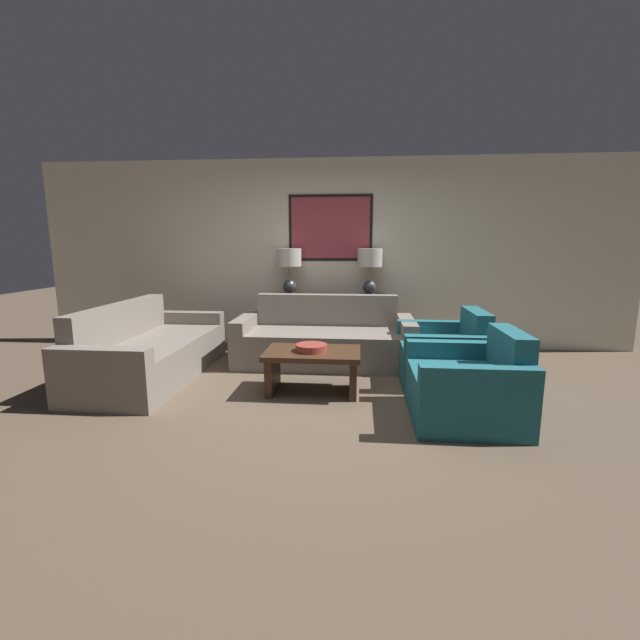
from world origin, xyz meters
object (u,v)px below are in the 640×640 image
object	(u,v)px
console_table	(329,322)
decorative_bowl	(311,348)
coffee_table	(313,363)
couch_by_back_wall	(325,341)
table_lamp_right	(370,264)
table_lamp_left	(289,263)
armchair_near_back_wall	(444,355)
couch_by_side	(150,352)
armchair_near_camera	(468,388)

from	to	relation	value
console_table	decorative_bowl	world-z (taller)	console_table
coffee_table	decorative_bowl	size ratio (longest dim) A/B	3.03
couch_by_back_wall	table_lamp_right	bearing A→B (deg)	51.64
table_lamp_left	coffee_table	size ratio (longest dim) A/B	0.68
table_lamp_left	table_lamp_right	world-z (taller)	same
console_table	armchair_near_back_wall	distance (m)	1.86
coffee_table	armchair_near_back_wall	size ratio (longest dim) A/B	0.97
table_lamp_right	couch_by_side	xyz separation A→B (m)	(-2.48, -1.45, -0.93)
table_lamp_left	table_lamp_right	distance (m)	1.11
console_table	table_lamp_right	bearing A→B (deg)	0.00
armchair_near_back_wall	couch_by_back_wall	bearing A→B (deg)	157.47
console_table	couch_by_side	bearing A→B (deg)	-142.83
coffee_table	armchair_near_back_wall	xyz separation A→B (m)	(1.40, 0.53, -0.03)
armchair_near_back_wall	armchair_near_camera	world-z (taller)	same
table_lamp_right	armchair_near_camera	distance (m)	2.64
couch_by_back_wall	table_lamp_left	bearing A→B (deg)	128.36
couch_by_back_wall	decorative_bowl	size ratio (longest dim) A/B	6.97
coffee_table	table_lamp_left	bearing A→B (deg)	106.09
couch_by_back_wall	couch_by_side	size ratio (longest dim) A/B	1.00
coffee_table	armchair_near_camera	bearing A→B (deg)	-20.91
couch_by_back_wall	coffee_table	distance (m)	1.10
table_lamp_left	couch_by_side	world-z (taller)	table_lamp_left
table_lamp_left	table_lamp_right	bearing A→B (deg)	0.00
table_lamp_left	couch_by_back_wall	bearing A→B (deg)	-51.64
table_lamp_right	console_table	bearing A→B (deg)	180.00
coffee_table	armchair_near_back_wall	distance (m)	1.50
decorative_bowl	armchair_near_camera	size ratio (longest dim) A/B	0.32
console_table	table_lamp_right	xyz separation A→B (m)	(0.56, 0.00, 0.83)
table_lamp_right	decorative_bowl	xyz separation A→B (m)	(-0.60, -1.82, -0.75)
armchair_near_back_wall	decorative_bowl	bearing A→B (deg)	-158.61
couch_by_side	coffee_table	world-z (taller)	couch_by_side
couch_by_side	armchair_near_camera	bearing A→B (deg)	-15.04
console_table	couch_by_side	size ratio (longest dim) A/B	0.74
table_lamp_left	couch_by_back_wall	distance (m)	1.30
couch_by_back_wall	armchair_near_camera	size ratio (longest dim) A/B	2.23
armchair_near_camera	couch_by_back_wall	bearing A→B (deg)	129.80
decorative_bowl	armchair_near_back_wall	distance (m)	1.52
table_lamp_left	decorative_bowl	size ratio (longest dim) A/B	2.05
table_lamp_left	armchair_near_back_wall	bearing A→B (deg)	-33.49
table_lamp_left	coffee_table	world-z (taller)	table_lamp_left
armchair_near_camera	couch_by_side	bearing A→B (deg)	164.96
couch_by_side	decorative_bowl	world-z (taller)	couch_by_side
table_lamp_left	armchair_near_camera	distance (m)	3.16
table_lamp_left	console_table	bearing A→B (deg)	0.00
table_lamp_left	coffee_table	xyz separation A→B (m)	(0.52, -1.80, -0.91)
table_lamp_left	armchair_near_camera	xyz separation A→B (m)	(1.92, -2.34, -0.94)
console_table	table_lamp_left	distance (m)	1.00
console_table	decorative_bowl	distance (m)	1.82
table_lamp_right	couch_by_back_wall	bearing A→B (deg)	-128.36
table_lamp_right	armchair_near_back_wall	bearing A→B (deg)	-57.70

